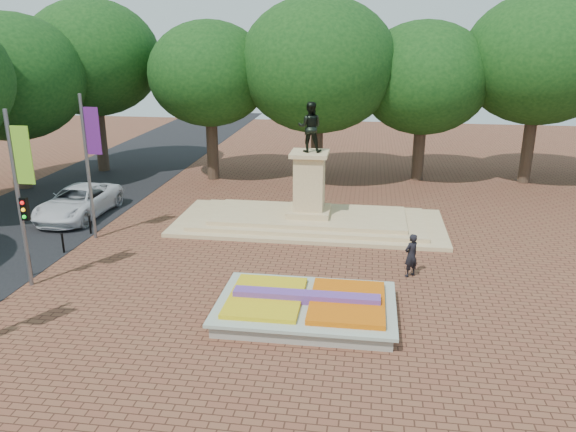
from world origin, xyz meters
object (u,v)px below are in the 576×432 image
object	(u,v)px
monument	(309,209)
flower_bed	(307,306)
pedestrian	(411,255)
van	(78,202)

from	to	relation	value
monument	flower_bed	bearing A→B (deg)	-84.13
monument	pedestrian	xyz separation A→B (m)	(4.87, -5.93, 0.04)
flower_bed	monument	bearing A→B (deg)	95.87
pedestrian	flower_bed	bearing A→B (deg)	6.56
flower_bed	van	bearing A→B (deg)	145.05
flower_bed	monument	size ratio (longest dim) A/B	0.45
van	pedestrian	size ratio (longest dim) A/B	3.26
flower_bed	pedestrian	size ratio (longest dim) A/B	3.40
van	flower_bed	bearing A→B (deg)	-33.85
flower_bed	van	world-z (taller)	van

